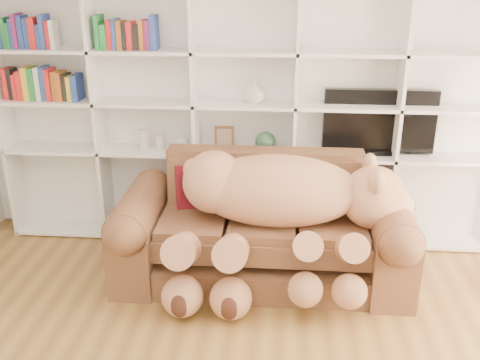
{
  "coord_description": "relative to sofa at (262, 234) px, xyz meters",
  "views": [
    {
      "loc": [
        0.33,
        -2.28,
        2.41
      ],
      "look_at": [
        0.01,
        1.63,
        0.85
      ],
      "focal_mm": 40.0,
      "sensor_mm": 36.0,
      "label": 1
    }
  ],
  "objects": [
    {
      "name": "wall_back",
      "position": [
        -0.19,
        0.85,
        0.98
      ],
      "size": [
        5.0,
        0.02,
        2.7
      ],
      "primitive_type": "cube",
      "color": "white",
      "rests_on": "floor"
    },
    {
      "name": "bookshelf",
      "position": [
        -0.43,
        0.71,
        0.93
      ],
      "size": [
        4.43,
        0.35,
        2.4
      ],
      "color": "white",
      "rests_on": "floor"
    },
    {
      "name": "sofa",
      "position": [
        0.0,
        0.0,
        0.0
      ],
      "size": [
        2.34,
        1.01,
        0.99
      ],
      "color": "brown",
      "rests_on": "floor"
    },
    {
      "name": "teddy_bear",
      "position": [
        0.12,
        -0.2,
        0.33
      ],
      "size": [
        1.9,
        1.0,
        1.1
      ],
      "rotation": [
        0.0,
        0.0,
        -0.07
      ],
      "color": "tan",
      "rests_on": "sofa"
    },
    {
      "name": "throw_pillow",
      "position": [
        -0.54,
        0.16,
        0.32
      ],
      "size": [
        0.44,
        0.31,
        0.41
      ],
      "primitive_type": "cube",
      "rotation": [
        -0.24,
        0.0,
        0.24
      ],
      "color": "maroon",
      "rests_on": "sofa"
    },
    {
      "name": "tv",
      "position": [
        0.99,
        0.71,
        0.78
      ],
      "size": [
        0.98,
        0.18,
        0.58
      ],
      "color": "black",
      "rests_on": "bookshelf"
    },
    {
      "name": "picture_frame",
      "position": [
        -0.38,
        0.66,
        0.61
      ],
      "size": [
        0.18,
        0.04,
        0.22
      ],
      "primitive_type": "cube",
      "rotation": [
        0.0,
        0.0,
        0.08
      ],
      "color": "#58341E",
      "rests_on": "bookshelf"
    },
    {
      "name": "green_vase",
      "position": [
        -0.01,
        0.66,
        0.59
      ],
      "size": [
        0.19,
        0.19,
        0.19
      ],
      "primitive_type": "sphere",
      "color": "#2C563A",
      "rests_on": "bookshelf"
    },
    {
      "name": "figurine_tall",
      "position": [
        -1.12,
        0.66,
        0.58
      ],
      "size": [
        0.11,
        0.11,
        0.18
      ],
      "primitive_type": "cylinder",
      "rotation": [
        0.0,
        0.0,
        -0.24
      ],
      "color": "beige",
      "rests_on": "bookshelf"
    },
    {
      "name": "figurine_short",
      "position": [
        -0.97,
        0.66,
        0.56
      ],
      "size": [
        0.1,
        0.1,
        0.13
      ],
      "primitive_type": "cylinder",
      "rotation": [
        0.0,
        0.0,
        0.39
      ],
      "color": "beige",
      "rests_on": "bookshelf"
    },
    {
      "name": "snow_globe",
      "position": [
        -0.77,
        0.66,
        0.56
      ],
      "size": [
        0.11,
        0.11,
        0.11
      ],
      "primitive_type": "sphere",
      "color": "silver",
      "rests_on": "bookshelf"
    },
    {
      "name": "shelf_vase",
      "position": [
        -0.12,
        0.66,
        1.04
      ],
      "size": [
        0.24,
        0.24,
        0.2
      ],
      "primitive_type": "imported",
      "rotation": [
        0.0,
        0.0,
        -0.31
      ],
      "color": "beige",
      "rests_on": "bookshelf"
    }
  ]
}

